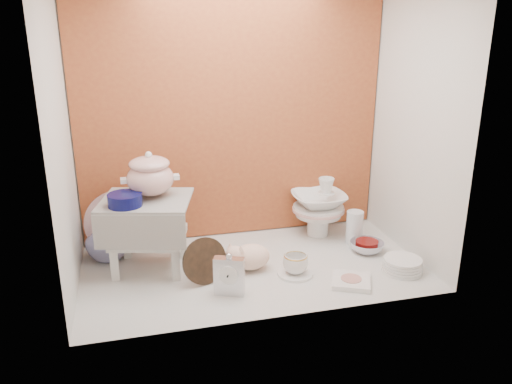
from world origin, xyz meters
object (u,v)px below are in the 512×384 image
Objects in this scene: mantel_clock at (229,274)px; crystal_bowl at (367,247)px; floral_platter at (118,223)px; plush_pig at (251,257)px; gold_rim_teacup at (295,264)px; dinner_plate_stack at (403,265)px; porcelain_tower at (318,207)px; step_stool at (148,234)px; blue_white_vase at (107,238)px; soup_tureen at (150,174)px.

crystal_bowl is (0.86, 0.28, -0.08)m from mantel_clock.
crystal_bowl is at bearing -13.57° from floral_platter.
plush_pig is (0.16, 0.22, -0.03)m from mantel_clock.
floral_platter is at bearing 150.59° from gold_rim_teacup.
dinner_plate_stack is at bearing -12.56° from plush_pig.
porcelain_tower is at bearing 57.28° from gold_rim_teacup.
crystal_bowl is (1.37, -0.33, -0.15)m from floral_platter.
porcelain_tower is (0.51, 0.35, 0.11)m from plush_pig.
step_stool is at bearing 164.01° from dinner_plate_stack.
blue_white_vase is at bearing -178.80° from porcelain_tower.
floral_platter is at bearing 166.43° from crystal_bowl.
dinner_plate_stack is 1.10× the size of crystal_bowl.
step_stool is 1.72× the size of plush_pig.
step_stool is at bearing 175.42° from crystal_bowl.
soup_tureen is 1.16× the size of blue_white_vase.
blue_white_vase reaches higher than mantel_clock.
gold_rim_teacup is (0.73, -0.26, -0.13)m from step_stool.
plush_pig is 0.63m from porcelain_tower.
floral_platter is 2.85× the size of gold_rim_teacup.
soup_tureen is 0.43m from floral_platter.
soup_tureen is at bearing -46.92° from floral_platter.
blue_white_vase is 1.60m from dinner_plate_stack.
crystal_bowl is at bearing -57.97° from porcelain_tower.
mantel_clock is 0.89m from porcelain_tower.
mantel_clock reaches higher than gold_rim_teacup.
mantel_clock is 1.00× the size of dinner_plate_stack.
gold_rim_teacup is (0.88, -0.50, -0.12)m from floral_platter.
blue_white_vase is 0.80m from mantel_clock.
blue_white_vase is 0.81m from plush_pig.
floral_platter is 1.73× the size of mantel_clock.
crystal_bowl is 0.38m from porcelain_tower.
plush_pig is at bearing -29.90° from floral_platter.
soup_tureen is at bearing -170.55° from porcelain_tower.
plush_pig is 1.35× the size of crystal_bowl.
blue_white_vase is (-0.07, -0.06, -0.06)m from floral_platter.
floral_platter reaches higher than gold_rim_teacup.
mantel_clock is at bearing -179.56° from dinner_plate_stack.
step_stool is at bearing -38.35° from blue_white_vase.
plush_pig is 0.80m from dinner_plate_stack.
step_stool reaches higher than blue_white_vase.
soup_tureen reaches higher than floral_platter.
porcelain_tower is at bearing 63.06° from mantel_clock.
crystal_bowl is at bearing -6.38° from soup_tureen.
crystal_bowl is at bearing 19.02° from gold_rim_teacup.
crystal_bowl is at bearing 40.41° from mantel_clock.
floral_platter is at bearing 178.44° from porcelain_tower.
mantel_clock is 0.28m from plush_pig.
step_stool is at bearing -168.92° from porcelain_tower.
crystal_bowl is (1.43, -0.27, -0.09)m from blue_white_vase.
mantel_clock is (0.51, -0.61, -0.08)m from floral_platter.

